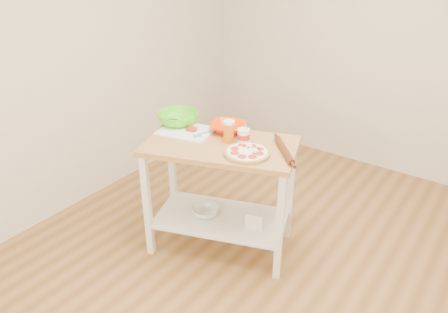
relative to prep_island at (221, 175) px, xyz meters
name	(u,v)px	position (x,y,z in m)	size (l,w,h in m)	color
room_shell	(278,108)	(0.54, -0.18, 0.71)	(4.04, 4.54, 2.74)	olive
prep_island	(221,175)	(0.00, 0.00, 0.00)	(1.22, 0.92, 0.90)	#B28149
pizza	(247,153)	(0.25, -0.04, 0.27)	(0.32, 0.32, 0.05)	tan
cutting_board	(186,130)	(-0.34, 0.02, 0.26)	(0.45, 0.38, 0.04)	white
spatula	(201,134)	(-0.19, 0.02, 0.27)	(0.07, 0.16, 0.01)	teal
knife	(179,121)	(-0.49, 0.12, 0.27)	(0.25, 0.13, 0.01)	silver
orange_bowl	(228,127)	(-0.08, 0.21, 0.29)	(0.26, 0.26, 0.07)	#F63B01
green_bowl	(178,118)	(-0.48, 0.09, 0.31)	(0.32, 0.32, 0.10)	#4EE01B
beer_pint	(229,131)	(0.03, 0.06, 0.34)	(0.08, 0.08, 0.16)	orange
yogurt_tub	(244,136)	(0.13, 0.11, 0.31)	(0.09, 0.09, 0.19)	white
rolling_pin	(284,150)	(0.45, 0.13, 0.28)	(0.04, 0.04, 0.39)	#552713
shelf_glass_bowl	(206,211)	(-0.12, -0.04, -0.35)	(0.22, 0.22, 0.07)	silver
shelf_bin	(255,218)	(0.27, 0.07, -0.32)	(0.13, 0.13, 0.13)	white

